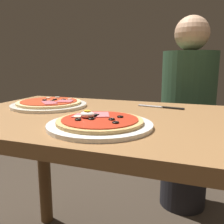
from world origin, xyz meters
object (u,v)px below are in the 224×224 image
at_px(pizza_across_left, 49,104).
at_px(knife, 164,107).
at_px(pizza_foreground, 100,123).
at_px(diner_person, 187,121).
at_px(dining_table, 123,149).

distance_m(pizza_across_left, knife, 0.48).
distance_m(pizza_foreground, knife, 0.40).
xyz_separation_m(knife, diner_person, (0.07, 0.54, -0.17)).
relative_size(dining_table, pizza_across_left, 3.89).
distance_m(dining_table, knife, 0.27).
height_order(pizza_foreground, diner_person, diner_person).
xyz_separation_m(pizza_foreground, pizza_across_left, (-0.34, 0.24, -0.00)).
bearing_deg(pizza_across_left, diner_person, 51.63).
bearing_deg(dining_table, knife, 63.22).
bearing_deg(pizza_across_left, dining_table, -12.79).
relative_size(pizza_foreground, diner_person, 0.26).
bearing_deg(diner_person, pizza_foreground, 77.84).
xyz_separation_m(dining_table, knife, (0.11, 0.21, 0.12)).
height_order(dining_table, knife, knife).
bearing_deg(diner_person, dining_table, 76.84).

